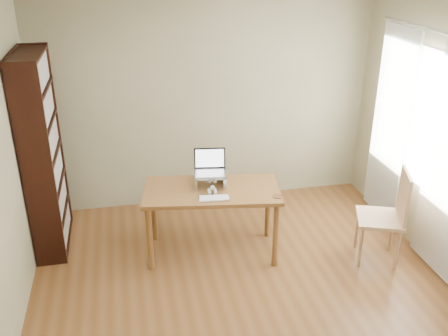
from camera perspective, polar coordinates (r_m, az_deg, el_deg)
room at (r=3.98m, az=4.12°, el=-1.40°), size 4.04×4.54×2.64m
bookshelf at (r=5.43m, az=-19.97°, el=1.45°), size 0.30×0.90×2.10m
curtains at (r=5.46m, az=21.23°, el=2.75°), size 0.03×1.90×2.25m
desk at (r=5.10m, az=-1.40°, el=-3.42°), size 1.46×0.88×0.75m
laptop_stand at (r=5.09m, az=-1.58°, el=-1.18°), size 0.32×0.25×0.13m
laptop at (r=5.10m, az=-1.71°, el=0.17°), size 0.35×0.31×0.23m
keyboard at (r=4.86m, az=-1.13°, el=-3.48°), size 0.32×0.16×0.02m
coaster at (r=4.94m, az=6.13°, el=-3.23°), size 0.10×0.10×0.01m
cat at (r=5.13m, az=-1.59°, el=-1.21°), size 0.25×0.48×0.15m
chair at (r=5.33m, az=18.18°, el=-4.78°), size 0.57×0.57×1.00m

